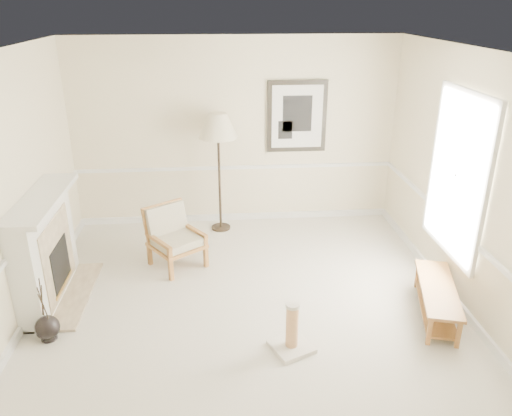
{
  "coord_description": "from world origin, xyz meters",
  "views": [
    {
      "loc": [
        -0.3,
        -4.81,
        3.36
      ],
      "look_at": [
        0.15,
        0.7,
        1.05
      ],
      "focal_mm": 35.0,
      "sensor_mm": 36.0,
      "label": 1
    }
  ],
  "objects_px": {
    "floor_vase": "(47,328)",
    "scratching_post": "(292,335)",
    "armchair": "(173,234)",
    "bench": "(437,296)",
    "floor_lamp": "(218,129)"
  },
  "relations": [
    {
      "from": "floor_vase",
      "to": "bench",
      "type": "xyz_separation_m",
      "value": [
        4.3,
        0.1,
        0.1
      ]
    },
    {
      "from": "floor_vase",
      "to": "scratching_post",
      "type": "distance_m",
      "value": 2.59
    },
    {
      "from": "floor_vase",
      "to": "armchair",
      "type": "height_order",
      "value": "armchair"
    },
    {
      "from": "floor_vase",
      "to": "bench",
      "type": "distance_m",
      "value": 4.3
    },
    {
      "from": "armchair",
      "to": "floor_vase",
      "type": "bearing_deg",
      "value": -163.54
    },
    {
      "from": "floor_vase",
      "to": "bench",
      "type": "relative_size",
      "value": 0.57
    },
    {
      "from": "armchair",
      "to": "bench",
      "type": "xyz_separation_m",
      "value": [
        3.08,
        -1.47,
        -0.2
      ]
    },
    {
      "from": "armchair",
      "to": "floor_lamp",
      "type": "distance_m",
      "value": 1.72
    },
    {
      "from": "floor_vase",
      "to": "scratching_post",
      "type": "xyz_separation_m",
      "value": [
        2.56,
        -0.37,
        0.03
      ]
    },
    {
      "from": "floor_lamp",
      "to": "scratching_post",
      "type": "bearing_deg",
      "value": -77.37
    },
    {
      "from": "armchair",
      "to": "scratching_post",
      "type": "distance_m",
      "value": 2.38
    },
    {
      "from": "floor_vase",
      "to": "bench",
      "type": "height_order",
      "value": "floor_vase"
    },
    {
      "from": "armchair",
      "to": "floor_lamp",
      "type": "height_order",
      "value": "floor_lamp"
    },
    {
      "from": "floor_vase",
      "to": "armchair",
      "type": "bearing_deg",
      "value": 52.18
    },
    {
      "from": "floor_vase",
      "to": "floor_lamp",
      "type": "distance_m",
      "value": 3.57
    }
  ]
}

